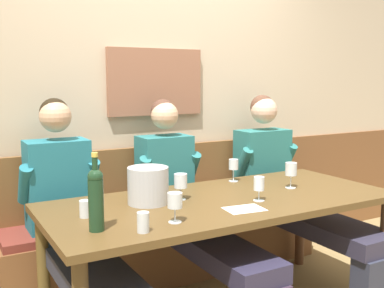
% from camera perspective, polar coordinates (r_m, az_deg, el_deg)
% --- Properties ---
extents(room_wall_back, '(6.80, 0.12, 2.80)m').
position_cam_1_polar(room_wall_back, '(3.51, -4.78, 7.44)').
color(room_wall_back, beige).
rests_on(room_wall_back, ground).
extents(wood_wainscot_panel, '(6.80, 0.03, 0.92)m').
position_cam_1_polar(wood_wainscot_panel, '(3.59, -4.24, -7.76)').
color(wood_wainscot_panel, brown).
rests_on(wood_wainscot_panel, ground).
extents(wall_bench, '(2.38, 0.42, 0.94)m').
position_cam_1_polar(wall_bench, '(3.47, -2.70, -11.42)').
color(wall_bench, brown).
rests_on(wall_bench, ground).
extents(dining_table, '(2.08, 0.91, 0.74)m').
position_cam_1_polar(dining_table, '(2.77, 3.84, -8.23)').
color(dining_table, brown).
rests_on(dining_table, ground).
extents(person_left_seat, '(0.48, 1.33, 1.32)m').
position_cam_1_polar(person_left_seat, '(2.76, -14.39, -8.97)').
color(person_left_seat, '#313140').
rests_on(person_left_seat, ground).
extents(person_center_right_seat, '(0.47, 1.32, 1.29)m').
position_cam_1_polar(person_center_right_seat, '(3.03, -0.41, -7.43)').
color(person_center_right_seat, '#352636').
rests_on(person_center_right_seat, ground).
extents(person_right_seat, '(0.52, 1.32, 1.31)m').
position_cam_1_polar(person_right_seat, '(3.52, 12.15, -5.33)').
color(person_right_seat, '#2D3141').
rests_on(person_right_seat, ground).
extents(ice_bucket, '(0.23, 0.23, 0.21)m').
position_cam_1_polar(ice_bucket, '(2.63, -5.42, -5.08)').
color(ice_bucket, '#B5B9BD').
rests_on(ice_bucket, dining_table).
extents(wine_bottle_amber_mid, '(0.07, 0.07, 0.37)m').
position_cam_1_polar(wine_bottle_amber_mid, '(2.19, -11.74, -6.43)').
color(wine_bottle_amber_mid, '#1B3920').
rests_on(wine_bottle_amber_mid, dining_table).
extents(wine_glass_mid_right, '(0.08, 0.08, 0.15)m').
position_cam_1_polar(wine_glass_mid_right, '(2.70, -1.41, -4.71)').
color(wine_glass_mid_right, silver).
rests_on(wine_glass_mid_right, dining_table).
extents(wine_glass_left_end, '(0.07, 0.07, 0.15)m').
position_cam_1_polar(wine_glass_left_end, '(2.28, -2.11, -7.04)').
color(wine_glass_left_end, silver).
rests_on(wine_glass_left_end, dining_table).
extents(wine_glass_near_bucket, '(0.06, 0.06, 0.14)m').
position_cam_1_polar(wine_glass_near_bucket, '(2.70, 8.25, -4.94)').
color(wine_glass_near_bucket, silver).
rests_on(wine_glass_near_bucket, dining_table).
extents(wine_glass_right_end, '(0.07, 0.07, 0.17)m').
position_cam_1_polar(wine_glass_right_end, '(3.05, 12.08, -3.20)').
color(wine_glass_right_end, silver).
rests_on(wine_glass_right_end, dining_table).
extents(wine_glass_center_front, '(0.07, 0.07, 0.15)m').
position_cam_1_polar(wine_glass_center_front, '(3.19, 5.14, -2.63)').
color(wine_glass_center_front, silver).
rests_on(wine_glass_center_front, dining_table).
extents(water_tumbler_right, '(0.06, 0.06, 0.09)m').
position_cam_1_polar(water_tumbler_right, '(2.44, -13.00, -7.77)').
color(water_tumbler_right, silver).
rests_on(water_tumbler_right, dining_table).
extents(water_tumbler_left, '(0.06, 0.06, 0.09)m').
position_cam_1_polar(water_tumbler_left, '(2.16, -6.03, -9.55)').
color(water_tumbler_left, silver).
rests_on(water_tumbler_left, dining_table).
extents(tasting_sheet_left_guest, '(0.23, 0.17, 0.00)m').
position_cam_1_polar(tasting_sheet_left_guest, '(2.54, 6.46, -7.95)').
color(tasting_sheet_left_guest, white).
rests_on(tasting_sheet_left_guest, dining_table).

